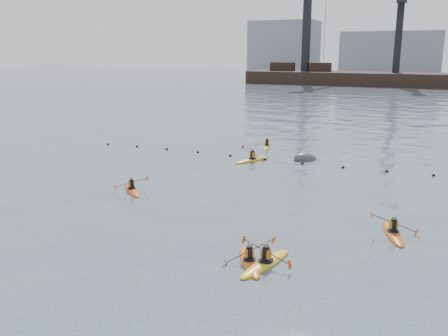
# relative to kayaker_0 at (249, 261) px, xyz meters

# --- Properties ---
(ground) EXTENTS (400.00, 400.00, 0.00)m
(ground) POSITION_rel_kayaker_0_xyz_m (-3.52, -4.80, -0.09)
(ground) COLOR #36454F
(ground) RESTS_ON ground
(float_line) EXTENTS (33.24, 0.73, 0.24)m
(float_line) POSITION_rel_kayaker_0_xyz_m (-4.02, 17.73, -0.06)
(float_line) COLOR black
(float_line) RESTS_ON ground
(barge_pier) EXTENTS (72.00, 19.30, 29.50)m
(barge_pier) POSITION_rel_kayaker_0_xyz_m (-3.74, 105.19, 1.80)
(barge_pier) COLOR black
(barge_pier) RESTS_ON ground
(skyline) EXTENTS (141.00, 28.00, 22.00)m
(skyline) POSITION_rel_kayaker_0_xyz_m (-1.29, 145.47, 9.15)
(skyline) COLOR gray
(skyline) RESTS_ON ground
(kayaker_0) EXTENTS (2.12, 2.91, 1.21)m
(kayaker_0) POSITION_rel_kayaker_0_xyz_m (0.00, 0.00, 0.00)
(kayaker_0) COLOR #D95E14
(kayaker_0) RESTS_ON ground
(kayaker_1) EXTENTS (2.24, 3.43, 1.12)m
(kayaker_1) POSITION_rel_kayaker_0_xyz_m (0.65, 0.11, 0.01)
(kayaker_1) COLOR yellow
(kayaker_1) RESTS_ON ground
(kayaker_2) EXTENTS (2.66, 2.55, 1.00)m
(kayaker_2) POSITION_rel_kayaker_0_xyz_m (-10.12, 6.46, 0.00)
(kayaker_2) COLOR #E54015
(kayaker_2) RESTS_ON ground
(kayaker_3) EXTENTS (2.20, 3.42, 1.25)m
(kayaker_3) POSITION_rel_kayaker_0_xyz_m (-6.31, 16.93, 0.01)
(kayaker_3) COLOR gold
(kayaker_3) RESTS_ON ground
(kayaker_4) EXTENTS (2.18, 3.29, 1.22)m
(kayaker_4) POSITION_rel_kayaker_0_xyz_m (4.95, 5.54, 0.01)
(kayaker_4) COLOR #C64B12
(kayaker_4) RESTS_ON ground
(kayaker_5) EXTENTS (2.04, 3.09, 1.05)m
(kayaker_5) POSITION_rel_kayaker_0_xyz_m (-7.05, 22.49, -0.00)
(kayaker_5) COLOR gold
(kayaker_5) RESTS_ON ground
(mooring_buoy) EXTENTS (2.41, 2.65, 1.51)m
(mooring_buoy) POSITION_rel_kayaker_0_xyz_m (-2.68, 19.06, -0.09)
(mooring_buoy) COLOR #404346
(mooring_buoy) RESTS_ON ground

